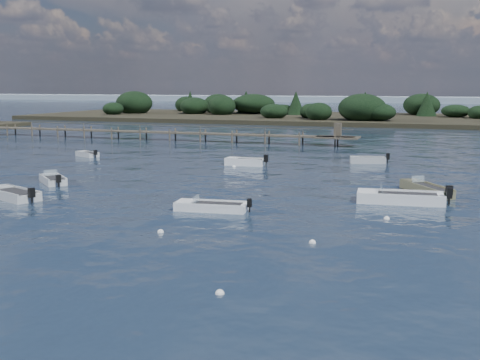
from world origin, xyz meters
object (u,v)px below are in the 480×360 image
at_px(dinghy_mid_white_b, 400,200).
at_px(tender_far_white, 245,163).
at_px(dinghy_extra_b, 426,191).
at_px(dinghy_mid_white_a, 211,208).
at_px(tender_far_grey_b, 368,161).
at_px(dinghy_mid_grey, 12,196).
at_px(jetty, 143,132).
at_px(tender_far_grey, 87,155).
at_px(dinghy_extra_a, 53,181).

height_order(dinghy_mid_white_b, tender_far_white, dinghy_mid_white_b).
bearing_deg(dinghy_extra_b, dinghy_mid_white_b, -108.73).
bearing_deg(dinghy_mid_white_a, tender_far_grey_b, 77.08).
bearing_deg(dinghy_mid_white_a, dinghy_mid_grey, -176.47).
bearing_deg(tender_far_white, dinghy_mid_white_b, -42.00).
bearing_deg(jetty, dinghy_mid_grey, -72.67).
xyz_separation_m(dinghy_extra_b, dinghy_mid_grey, (-24.59, -10.73, -0.01)).
bearing_deg(dinghy_mid_grey, dinghy_mid_white_b, 16.24).
xyz_separation_m(dinghy_mid_white_a, tender_far_grey, (-21.65, 20.08, 0.01)).
height_order(tender_far_white, tender_far_grey, tender_far_white).
relative_size(dinghy_mid_white_b, dinghy_extra_a, 1.70).
height_order(dinghy_extra_b, dinghy_mid_white_a, dinghy_extra_b).
distance_m(dinghy_extra_b, tender_far_grey, 34.51).
bearing_deg(dinghy_mid_white_a, dinghy_extra_b, 41.18).
height_order(tender_far_grey_b, tender_far_grey, tender_far_grey_b).
xyz_separation_m(tender_far_grey_b, tender_far_grey, (-27.22, -4.22, -0.03)).
xyz_separation_m(dinghy_mid_white_b, tender_far_grey_b, (-4.42, 18.34, -0.01)).
bearing_deg(tender_far_white, tender_far_grey_b, 27.52).
distance_m(tender_far_grey_b, dinghy_extra_a, 27.86).
distance_m(dinghy_extra_b, tender_far_grey_b, 15.49).
height_order(tender_far_grey, jetty, jetty).
xyz_separation_m(dinghy_mid_white_b, dinghy_extra_b, (1.34, 3.96, -0.01)).
bearing_deg(dinghy_extra_a, dinghy_mid_white_a, -18.92).
xyz_separation_m(dinghy_extra_b, jetty, (-37.04, 29.16, 0.81)).
xyz_separation_m(tender_far_grey_b, tender_far_white, (-10.11, -5.26, 0.02)).
height_order(dinghy_mid_grey, tender_far_white, tender_far_white).
distance_m(dinghy_extra_a, jetty, 35.92).
relative_size(tender_far_white, tender_far_grey, 1.25).
xyz_separation_m(dinghy_extra_a, dinghy_mid_white_a, (14.48, -4.97, -0.02)).
xyz_separation_m(tender_far_white, tender_far_grey, (-17.12, 1.05, -0.05)).
height_order(tender_far_grey_b, jetty, jetty).
bearing_deg(tender_far_grey_b, dinghy_mid_white_b, -76.46).
height_order(dinghy_extra_b, tender_far_grey_b, dinghy_extra_b).
distance_m(dinghy_extra_b, dinghy_mid_grey, 26.83).
relative_size(dinghy_mid_grey, tender_far_white, 1.24).
bearing_deg(dinghy_extra_a, tender_far_grey_b, 43.94).
bearing_deg(dinghy_mid_grey, dinghy_mid_white_a, 3.53).
xyz_separation_m(dinghy_mid_white_b, jetty, (-35.70, 33.12, 0.80)).
xyz_separation_m(dinghy_extra_a, tender_far_white, (9.95, 14.06, 0.03)).
xyz_separation_m(dinghy_extra_b, tender_far_grey, (-32.98, 10.16, -0.03)).
xyz_separation_m(tender_far_grey_b, dinghy_mid_white_a, (-5.57, -24.29, -0.04)).
distance_m(dinghy_extra_b, tender_far_white, 18.30).
bearing_deg(dinghy_mid_white_b, jetty, 137.14).
height_order(dinghy_extra_b, tender_far_white, tender_far_white).
relative_size(tender_far_grey, jetty, 0.05).
relative_size(dinghy_mid_grey, tender_far_grey, 1.55).
relative_size(dinghy_mid_white_b, tender_far_white, 1.47).
distance_m(dinghy_extra_a, dinghy_mid_white_a, 15.31).
xyz_separation_m(dinghy_mid_white_a, jetty, (-25.70, 39.08, 0.85)).
bearing_deg(dinghy_mid_white_b, dinghy_extra_a, -177.68).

